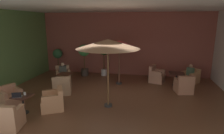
# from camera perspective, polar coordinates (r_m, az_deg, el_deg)

# --- Properties ---
(ground_plane) EXTENTS (10.58, 8.61, 0.02)m
(ground_plane) POSITION_cam_1_polar(r_m,az_deg,el_deg) (8.19, -0.58, -10.06)
(ground_plane) COLOR brown
(wall_back_brick) EXTENTS (10.58, 0.08, 3.85)m
(wall_back_brick) POSITION_cam_1_polar(r_m,az_deg,el_deg) (11.80, 3.59, 6.92)
(wall_back_brick) COLOR brown
(wall_back_brick) RESTS_ON ground_plane
(ceiling_slab) EXTENTS (10.58, 8.61, 0.06)m
(ceiling_slab) POSITION_cam_1_polar(r_m,az_deg,el_deg) (7.54, -0.66, 18.23)
(ceiling_slab) COLOR white
(ceiling_slab) RESTS_ON wall_back_brick
(cafe_table_front_left) EXTENTS (0.66, 0.66, 0.67)m
(cafe_table_front_left) POSITION_cam_1_polar(r_m,az_deg,el_deg) (7.62, -25.44, -9.08)
(cafe_table_front_left) COLOR black
(cafe_table_front_left) RESTS_ON ground_plane
(armchair_front_left_north) EXTENTS (1.02, 0.99, 0.81)m
(armchair_front_left_north) POSITION_cam_1_polar(r_m,az_deg,el_deg) (8.59, -28.53, -8.30)
(armchair_front_left_north) COLOR #B2795B
(armchair_front_left_north) RESTS_ON ground_plane
(armchair_front_left_east) EXTENTS (0.87, 0.84, 0.85)m
(armchair_front_left_east) POSITION_cam_1_polar(r_m,az_deg,el_deg) (6.85, -28.99, -13.64)
(armchair_front_left_east) COLOR tan
(armchair_front_left_east) RESTS_ON ground_plane
(armchair_front_left_south) EXTENTS (1.07, 1.06, 0.83)m
(armchair_front_left_south) POSITION_cam_1_polar(r_m,az_deg,el_deg) (7.60, -17.38, -9.93)
(armchair_front_left_south) COLOR tan
(armchair_front_left_south) RESTS_ON ground_plane
(cafe_table_front_right) EXTENTS (0.79, 0.79, 0.67)m
(cafe_table_front_right) POSITION_cam_1_polar(r_m,az_deg,el_deg) (10.39, 18.98, -2.46)
(cafe_table_front_right) COLOR black
(cafe_table_front_right) RESTS_ON ground_plane
(armchair_front_right_north) EXTENTS (0.85, 0.88, 0.89)m
(armchair_front_right_north) POSITION_cam_1_polar(r_m,az_deg,el_deg) (9.49, 20.94, -5.43)
(armchair_front_right_north) COLOR tan
(armchair_front_right_north) RESTS_ON ground_plane
(armchair_front_right_east) EXTENTS (1.07, 1.07, 0.79)m
(armchair_front_right_east) POSITION_cam_1_polar(r_m,az_deg,el_deg) (11.23, 22.65, -2.91)
(armchair_front_right_east) COLOR tan
(armchair_front_right_east) RESTS_ON ground_plane
(armchair_front_right_south) EXTENTS (0.94, 0.92, 0.93)m
(armchair_front_right_south) POSITION_cam_1_polar(r_m,az_deg,el_deg) (10.70, 13.33, -2.75)
(armchair_front_right_south) COLOR tan
(armchair_front_right_south) RESTS_ON ground_plane
(cafe_table_mid_center) EXTENTS (0.65, 0.65, 0.67)m
(cafe_table_mid_center) POSITION_cam_1_polar(r_m,az_deg,el_deg) (10.02, -14.21, -3.02)
(cafe_table_mid_center) COLOR black
(cafe_table_mid_center) RESTS_ON ground_plane
(armchair_mid_center_north) EXTENTS (0.99, 0.96, 0.88)m
(armchair_mid_center_north) POSITION_cam_1_polar(r_m,az_deg,el_deg) (9.05, -14.85, -5.95)
(armchair_mid_center_north) COLOR tan
(armchair_mid_center_north) RESTS_ON ground_plane
(armchair_mid_center_east) EXTENTS (1.04, 1.04, 0.83)m
(armchair_mid_center_east) POSITION_cam_1_polar(r_m,az_deg,el_deg) (11.10, -14.63, -2.43)
(armchair_mid_center_east) COLOR tan
(armchair_mid_center_east) RESTS_ON ground_plane
(patio_umbrella_tall_red) EXTENTS (2.38, 2.38, 2.65)m
(patio_umbrella_tall_red) POSITION_cam_1_polar(r_m,az_deg,el_deg) (6.96, -1.24, 6.92)
(patio_umbrella_tall_red) COLOR #2D2D2D
(patio_umbrella_tall_red) RESTS_ON ground_plane
(patio_umbrella_center_beige) EXTENTS (2.18, 2.18, 2.35)m
(patio_umbrella_center_beige) POSITION_cam_1_polar(r_m,az_deg,el_deg) (9.79, 2.23, 6.75)
(patio_umbrella_center_beige) COLOR #2D2D2D
(patio_umbrella_center_beige) RESTS_ON ground_plane
(potted_tree_left_corner) EXTENTS (0.60, 0.60, 1.59)m
(potted_tree_left_corner) POSITION_cam_1_polar(r_m,az_deg,el_deg) (12.62, -16.15, 3.02)
(potted_tree_left_corner) COLOR #392D38
(potted_tree_left_corner) RESTS_ON ground_plane
(potted_tree_mid_left) EXTENTS (0.71, 0.71, 1.95)m
(potted_tree_mid_left) POSITION_cam_1_polar(r_m,az_deg,el_deg) (11.60, -8.44, 3.62)
(potted_tree_mid_left) COLOR #393029
(potted_tree_mid_left) RESTS_ON ground_plane
(potted_tree_mid_right) EXTENTS (0.68, 0.68, 1.98)m
(potted_tree_mid_right) POSITION_cam_1_polar(r_m,az_deg,el_deg) (11.54, -2.50, 4.28)
(potted_tree_mid_right) COLOR silver
(potted_tree_mid_right) RESTS_ON ground_plane
(patron_blue_shirt) EXTENTS (0.43, 0.37, 0.63)m
(patron_blue_shirt) POSITION_cam_1_polar(r_m,az_deg,el_deg) (10.96, -14.73, -0.50)
(patron_blue_shirt) COLOR #3F413B
(patron_blue_shirt) RESTS_ON ground_plane
(patron_by_window) EXTENTS (0.39, 0.41, 0.62)m
(patron_by_window) POSITION_cam_1_polar(r_m,az_deg,el_deg) (11.10, 22.70, -0.99)
(patron_by_window) COLOR #4D6B51
(patron_by_window) RESTS_ON ground_plane
(iced_drink_cup) EXTENTS (0.08, 0.08, 0.11)m
(iced_drink_cup) POSITION_cam_1_polar(r_m,az_deg,el_deg) (7.59, -24.98, -7.29)
(iced_drink_cup) COLOR white
(iced_drink_cup) RESTS_ON cafe_table_front_left
(open_laptop) EXTENTS (0.37, 0.33, 0.20)m
(open_laptop) POSITION_cam_1_polar(r_m,az_deg,el_deg) (7.48, -26.87, -7.84)
(open_laptop) COLOR #9EA0A5
(open_laptop) RESTS_ON cafe_table_front_left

